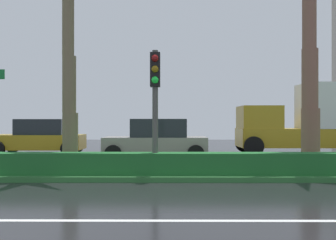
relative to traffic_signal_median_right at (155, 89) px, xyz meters
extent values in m
cube|color=black|center=(-3.02, 2.36, -2.60)|extent=(90.00, 42.00, 0.10)
cube|color=#2D6B33|center=(-3.02, 1.36, -2.47)|extent=(85.50, 4.00, 0.15)
cube|color=#1E6028|center=(-3.02, -0.04, -2.10)|extent=(76.50, 0.70, 0.60)
cylinder|color=#706147|center=(-2.64, 0.99, -1.53)|extent=(0.47, 0.47, 1.74)
cylinder|color=#706147|center=(-2.67, 0.99, 0.21)|extent=(0.42, 0.42, 1.74)
cylinder|color=#706147|center=(-2.70, 0.98, 1.94)|extent=(0.36, 0.36, 1.74)
cylinder|color=brown|center=(4.85, 1.41, -1.46)|extent=(0.58, 0.58, 1.88)
cylinder|color=brown|center=(4.84, 1.43, 0.43)|extent=(0.51, 0.51, 1.88)
cylinder|color=brown|center=(4.83, 1.45, 2.31)|extent=(0.44, 0.44, 1.88)
cylinder|color=#4C4C47|center=(0.00, 0.02, -0.66)|extent=(0.16, 0.16, 3.48)
cube|color=black|center=(0.00, 0.02, 0.53)|extent=(0.28, 0.32, 0.96)
sphere|color=maroon|center=(0.00, -0.15, 0.83)|extent=(0.20, 0.20, 0.20)
sphere|color=#7F600F|center=(0.00, -0.15, 0.53)|extent=(0.20, 0.20, 0.20)
sphere|color=#1EEA3F|center=(0.00, -0.15, 0.23)|extent=(0.20, 0.20, 0.20)
cube|color=#B28C1E|center=(-6.02, 8.37, -1.95)|extent=(4.30, 1.76, 0.72)
cube|color=#1E2328|center=(-5.87, 8.37, -1.21)|extent=(2.30, 1.58, 0.76)
cylinder|color=black|center=(-7.67, 9.27, -2.21)|extent=(0.68, 0.22, 0.68)
cylinder|color=black|center=(-4.37, 7.47, -2.21)|extent=(0.68, 0.22, 0.68)
cylinder|color=black|center=(-4.37, 9.27, -2.21)|extent=(0.68, 0.22, 0.68)
cube|color=gray|center=(-0.21, 5.63, -1.95)|extent=(4.30, 1.76, 0.72)
cube|color=#1E2328|center=(-0.06, 5.63, -1.21)|extent=(2.30, 1.58, 0.76)
cylinder|color=black|center=(-1.86, 4.73, -2.21)|extent=(0.68, 0.22, 0.68)
cylinder|color=black|center=(-1.86, 6.53, -2.21)|extent=(0.68, 0.22, 0.68)
cylinder|color=black|center=(1.44, 4.73, -2.21)|extent=(0.68, 0.22, 0.68)
cylinder|color=black|center=(1.44, 6.53, -2.21)|extent=(0.68, 0.22, 0.68)
cube|color=#B28C1E|center=(6.99, 8.51, -1.74)|extent=(6.40, 2.30, 0.90)
cube|color=#B28C1E|center=(4.79, 8.51, -0.74)|extent=(1.90, 2.21, 1.10)
cube|color=silver|center=(8.04, 8.51, -0.19)|extent=(2.30, 2.35, 2.20)
cylinder|color=black|center=(4.29, 7.34, -2.09)|extent=(0.92, 0.30, 0.92)
cylinder|color=black|center=(4.29, 9.68, -2.09)|extent=(0.92, 0.30, 0.92)
camera|label=1|loc=(0.43, -11.24, -0.89)|focal=42.85mm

